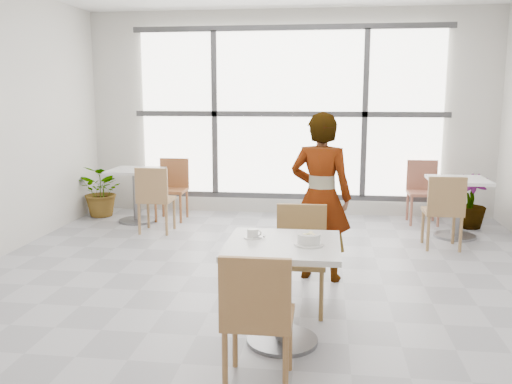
# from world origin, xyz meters

# --- Properties ---
(floor) EXTENTS (7.00, 7.00, 0.00)m
(floor) POSITION_xyz_m (0.00, 0.00, 0.00)
(floor) COLOR #9E9EA5
(floor) RESTS_ON ground
(wall_back) EXTENTS (6.00, 0.00, 6.00)m
(wall_back) POSITION_xyz_m (0.00, 3.50, 1.50)
(wall_back) COLOR silver
(wall_back) RESTS_ON ground
(wall_front) EXTENTS (6.00, 0.00, 6.00)m
(wall_front) POSITION_xyz_m (0.00, -3.50, 1.50)
(wall_front) COLOR silver
(wall_front) RESTS_ON ground
(window) EXTENTS (4.60, 0.07, 2.52)m
(window) POSITION_xyz_m (0.00, 3.44, 1.50)
(window) COLOR white
(window) RESTS_ON ground
(main_table) EXTENTS (0.80, 0.80, 0.75)m
(main_table) POSITION_xyz_m (0.27, -0.90, 0.52)
(main_table) COLOR silver
(main_table) RESTS_ON ground
(chair_near) EXTENTS (0.42, 0.42, 0.87)m
(chair_near) POSITION_xyz_m (0.17, -1.56, 0.50)
(chair_near) COLOR #9E6E40
(chair_near) RESTS_ON ground
(chair_far) EXTENTS (0.42, 0.42, 0.87)m
(chair_far) POSITION_xyz_m (0.37, -0.22, 0.50)
(chair_far) COLOR olive
(chair_far) RESTS_ON ground
(oatmeal_bowl) EXTENTS (0.21, 0.21, 0.09)m
(oatmeal_bowl) POSITION_xyz_m (0.45, -0.94, 0.79)
(oatmeal_bowl) COLOR silver
(oatmeal_bowl) RESTS_ON main_table
(coffee_cup) EXTENTS (0.16, 0.13, 0.07)m
(coffee_cup) POSITION_xyz_m (0.04, -0.80, 0.78)
(coffee_cup) COLOR silver
(coffee_cup) RESTS_ON main_table
(person) EXTENTS (0.66, 0.50, 1.63)m
(person) POSITION_xyz_m (0.52, 0.55, 0.81)
(person) COLOR black
(person) RESTS_ON ground
(bg_table_left) EXTENTS (0.70, 0.70, 0.75)m
(bg_table_left) POSITION_xyz_m (-2.08, 2.66, 0.49)
(bg_table_left) COLOR silver
(bg_table_left) RESTS_ON ground
(bg_table_right) EXTENTS (0.70, 0.70, 0.75)m
(bg_table_right) POSITION_xyz_m (2.20, 2.35, 0.49)
(bg_table_right) COLOR white
(bg_table_right) RESTS_ON ground
(bg_chair_left_near) EXTENTS (0.42, 0.42, 0.87)m
(bg_chair_left_near) POSITION_xyz_m (-1.62, 2.05, 0.50)
(bg_chair_left_near) COLOR #A0784C
(bg_chair_left_near) RESTS_ON ground
(bg_chair_left_far) EXTENTS (0.42, 0.42, 0.87)m
(bg_chair_left_far) POSITION_xyz_m (-1.63, 2.91, 0.50)
(bg_chair_left_far) COLOR #965831
(bg_chair_left_far) RESTS_ON ground
(bg_chair_right_near) EXTENTS (0.42, 0.42, 0.87)m
(bg_chair_right_near) POSITION_xyz_m (1.92, 1.75, 0.50)
(bg_chair_right_near) COLOR #9A7448
(bg_chair_right_near) RESTS_ON ground
(bg_chair_right_far) EXTENTS (0.42, 0.42, 0.87)m
(bg_chair_right_far) POSITION_xyz_m (1.91, 3.14, 0.50)
(bg_chair_right_far) COLOR #A05F4A
(bg_chair_right_far) RESTS_ON ground
(plant_left) EXTENTS (0.87, 0.82, 0.76)m
(plant_left) POSITION_xyz_m (-2.70, 2.93, 0.38)
(plant_left) COLOR #4D7B45
(plant_left) RESTS_ON ground
(plant_right) EXTENTS (0.51, 0.51, 0.73)m
(plant_right) POSITION_xyz_m (2.51, 2.89, 0.36)
(plant_right) COLOR #518649
(plant_right) RESTS_ON ground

